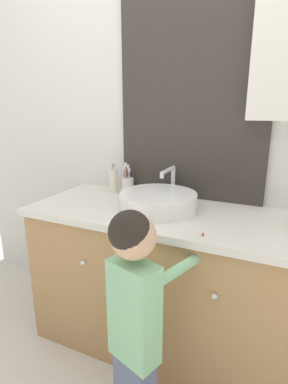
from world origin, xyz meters
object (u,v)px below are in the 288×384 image
sink_basin (159,201)px  child_figure (135,309)px  soap_dispenser (113,181)px  toothbrush_holder (128,185)px

sink_basin → child_figure: (0.12, -0.52, -0.25)m
sink_basin → soap_dispenser: size_ratio=2.45×
toothbrush_holder → soap_dispenser: (-0.08, -0.03, 0.02)m
soap_dispenser → child_figure: child_figure is taller
toothbrush_holder → child_figure: bearing=-60.7°
toothbrush_holder → child_figure: 0.86m
sink_basin → toothbrush_holder: bearing=144.6°
sink_basin → soap_dispenser: bearing=154.5°
soap_dispenser → sink_basin: bearing=-25.5°
child_figure → sink_basin: bearing=103.1°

